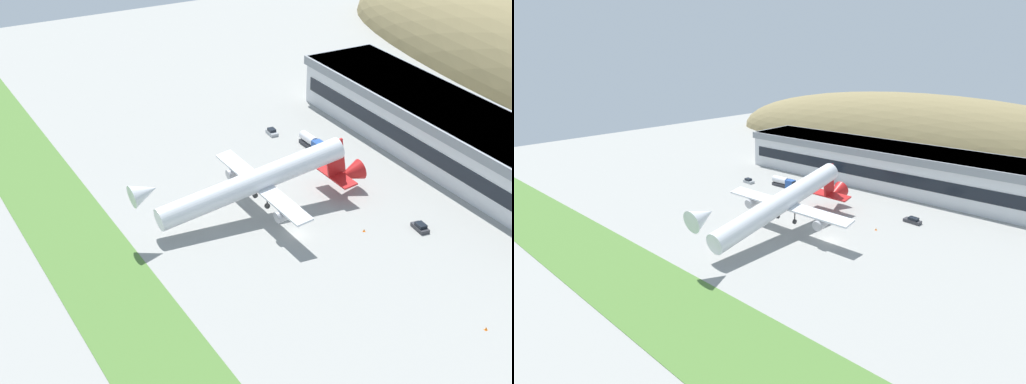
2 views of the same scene
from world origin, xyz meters
The scene contains 9 objects.
ground_plane centered at (0.00, 0.00, 0.00)m, with size 324.05×324.05×0.00m, color gray.
grass_strip_foreground centered at (0.00, -38.24, 0.04)m, with size 291.65×17.18×0.08m, color #4C7533.
hill_backdrop centered at (-27.70, 106.45, 0.00)m, with size 201.94×51.15×48.10m, color olive.
terminal_building centered at (-6.88, 47.34, 7.05)m, with size 104.26×20.75×12.46m.
cargo_airplane centered at (-10.74, -3.13, 7.23)m, with size 33.98×51.75×12.38m.
service_car_0 centered at (9.84, 21.98, 0.60)m, with size 4.31×2.29×1.44m.
service_car_1 centered at (-43.70, 18.91, 0.60)m, with size 3.73×2.11×1.46m.
fuel_truck centered at (-32.60, 23.29, 1.46)m, with size 8.06×2.33×3.03m.
traffic_cone_1 centered at (5.18, 11.98, 0.28)m, with size 0.52×0.52×0.58m.
Camera 2 is at (43.63, -69.34, 38.70)m, focal length 28.00 mm.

